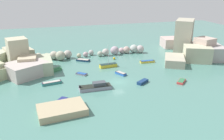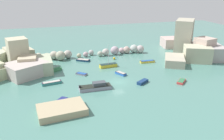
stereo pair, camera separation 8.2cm
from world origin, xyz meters
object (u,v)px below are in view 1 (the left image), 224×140
at_px(moored_boat_7, 181,81).
at_px(moored_boat_10, 121,73).
at_px(channel_buoy, 114,58).
at_px(stone_dock, 62,110).
at_px(moored_boat_8, 143,82).
at_px(moored_boat_3, 52,83).
at_px(moored_boat_0, 83,60).
at_px(moored_boat_1, 147,61).
at_px(moored_boat_2, 61,101).
at_px(moored_boat_4, 96,87).
at_px(moored_boat_9, 82,74).
at_px(moored_boat_5, 108,65).
at_px(moored_boat_6, 56,70).

height_order(moored_boat_7, moored_boat_10, moored_boat_10).
height_order(channel_buoy, moored_boat_7, channel_buoy).
xyz_separation_m(stone_dock, moored_boat_8, (18.45, 8.17, -0.29)).
xyz_separation_m(moored_boat_3, moored_boat_10, (16.51, 1.35, -0.00)).
bearing_deg(moored_boat_8, moored_boat_0, -97.02).
xyz_separation_m(channel_buoy, moored_boat_1, (8.15, -5.51, -0.02)).
relative_size(stone_dock, moored_boat_10, 2.54).
bearing_deg(moored_boat_2, moored_boat_7, 133.06).
xyz_separation_m(moored_boat_7, moored_boat_8, (-8.57, 2.03, 0.06)).
height_order(stone_dock, moored_boat_0, stone_dock).
height_order(moored_boat_2, moored_boat_4, moored_boat_4).
xyz_separation_m(moored_boat_2, moored_boat_7, (26.86, 2.22, -0.00)).
height_order(moored_boat_0, moored_boat_9, moored_boat_0).
height_order(stone_dock, moored_boat_7, stone_dock).
distance_m(moored_boat_0, moored_boat_3, 17.54).
bearing_deg(moored_boat_9, moored_boat_5, 68.88).
bearing_deg(moored_boat_9, moored_boat_10, 27.89).
height_order(moored_boat_1, moored_boat_10, moored_boat_10).
distance_m(channel_buoy, moored_boat_7, 23.05).
distance_m(stone_dock, moored_boat_4, 11.08).
bearing_deg(moored_boat_8, moored_boat_6, -70.69).
xyz_separation_m(moored_boat_2, moored_boat_10, (15.28, 10.72, 0.06)).
distance_m(stone_dock, moored_boat_0, 29.28).
bearing_deg(moored_boat_0, moored_boat_2, -74.38).
bearing_deg(moored_boat_4, moored_boat_7, -5.41).
xyz_separation_m(channel_buoy, moored_boat_5, (-3.50, -6.21, 0.15)).
distance_m(channel_buoy, moored_boat_5, 7.13).
bearing_deg(moored_boat_3, moored_boat_0, 47.23).
relative_size(moored_boat_1, moored_boat_2, 1.37).
bearing_deg(moored_boat_4, moored_boat_5, 64.23).
distance_m(moored_boat_2, moored_boat_8, 18.78).
bearing_deg(moored_boat_4, channel_buoy, 62.99).
height_order(moored_boat_8, moored_boat_10, moored_boat_8).
xyz_separation_m(moored_boat_4, moored_boat_8, (10.71, 0.25, -0.24)).
distance_m(moored_boat_2, moored_boat_3, 9.45).
xyz_separation_m(moored_boat_0, moored_boat_9, (-2.23, -10.95, -0.06)).
relative_size(moored_boat_3, moored_boat_8, 1.41).
distance_m(stone_dock, moored_boat_9, 18.18).
distance_m(moored_boat_4, moored_boat_8, 10.71).
xyz_separation_m(channel_buoy, moored_boat_0, (-9.06, 0.91, -0.04)).
height_order(moored_boat_2, moored_boat_3, moored_boat_3).
relative_size(moored_boat_7, moored_boat_9, 1.11).
bearing_deg(moored_boat_1, moored_boat_4, 39.73).
bearing_deg(moored_boat_10, stone_dock, 106.83).
height_order(moored_boat_7, moored_boat_8, moored_boat_8).
bearing_deg(moored_boat_2, moored_boat_3, -134.15).
height_order(channel_buoy, moored_boat_2, channel_buoy).
distance_m(channel_buoy, moored_boat_0, 9.11).
bearing_deg(moored_boat_6, stone_dock, -122.78).
xyz_separation_m(channel_buoy, moored_boat_8, (0.97, -18.95, -0.01)).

